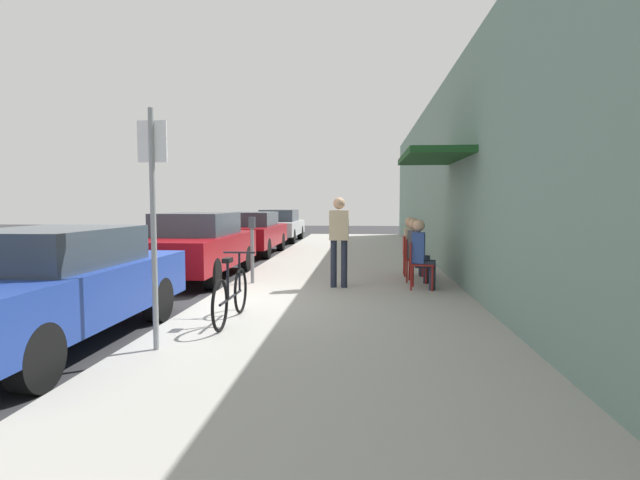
% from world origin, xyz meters
% --- Properties ---
extents(ground_plane, '(60.00, 60.00, 0.00)m').
position_xyz_m(ground_plane, '(0.00, 0.00, 0.00)').
color(ground_plane, '#2D2D30').
extents(sidewalk_slab, '(4.50, 32.00, 0.12)m').
position_xyz_m(sidewalk_slab, '(2.25, 2.00, 0.06)').
color(sidewalk_slab, '#9E9B93').
rests_on(sidewalk_slab, ground_plane).
extents(building_facade, '(1.40, 32.00, 4.56)m').
position_xyz_m(building_facade, '(4.64, 2.00, 2.28)').
color(building_facade, gray).
rests_on(building_facade, ground_plane).
extents(parked_car_0, '(1.80, 4.40, 1.41)m').
position_xyz_m(parked_car_0, '(-1.10, -2.08, 0.74)').
color(parked_car_0, navy).
rests_on(parked_car_0, ground_plane).
extents(parked_car_1, '(1.80, 4.40, 1.49)m').
position_xyz_m(parked_car_1, '(-1.10, 3.26, 0.77)').
color(parked_car_1, maroon).
rests_on(parked_car_1, ground_plane).
extents(parked_car_2, '(1.80, 4.40, 1.41)m').
position_xyz_m(parked_car_2, '(-1.10, 8.77, 0.73)').
color(parked_car_2, maroon).
rests_on(parked_car_2, ground_plane).
extents(parked_car_3, '(1.80, 4.40, 1.41)m').
position_xyz_m(parked_car_3, '(-1.10, 14.47, 0.73)').
color(parked_car_3, '#B7B7BC').
rests_on(parked_car_3, ground_plane).
extents(parking_meter, '(0.12, 0.10, 1.32)m').
position_xyz_m(parking_meter, '(0.45, 2.07, 0.89)').
color(parking_meter, slate).
rests_on(parking_meter, sidewalk_slab).
extents(street_sign, '(0.32, 0.06, 2.60)m').
position_xyz_m(street_sign, '(0.40, -2.48, 1.64)').
color(street_sign, gray).
rests_on(street_sign, sidewalk_slab).
extents(bicycle_0, '(0.46, 1.71, 0.90)m').
position_xyz_m(bicycle_0, '(0.88, -1.15, 0.48)').
color(bicycle_0, black).
rests_on(bicycle_0, sidewalk_slab).
extents(cafe_chair_0, '(0.51, 0.51, 0.87)m').
position_xyz_m(cafe_chair_0, '(3.67, 1.68, 0.62)').
color(cafe_chair_0, maroon).
rests_on(cafe_chair_0, sidewalk_slab).
extents(seated_patron_0, '(0.48, 0.42, 1.29)m').
position_xyz_m(seated_patron_0, '(3.73, 1.67, 0.82)').
color(seated_patron_0, '#232838').
rests_on(seated_patron_0, sidewalk_slab).
extents(cafe_chair_1, '(0.53, 0.53, 0.87)m').
position_xyz_m(cafe_chair_1, '(3.67, 2.50, 0.62)').
color(cafe_chair_1, maroon).
rests_on(cafe_chair_1, sidewalk_slab).
extents(seated_patron_1, '(0.49, 0.43, 1.29)m').
position_xyz_m(seated_patron_1, '(3.73, 2.48, 0.82)').
color(seated_patron_1, '#232838').
rests_on(seated_patron_1, sidewalk_slab).
extents(cafe_chair_2, '(0.45, 0.45, 0.87)m').
position_xyz_m(cafe_chair_2, '(3.67, 3.37, 0.62)').
color(cafe_chair_2, maroon).
rests_on(cafe_chair_2, sidewalk_slab).
extents(seated_patron_2, '(0.43, 0.36, 1.29)m').
position_xyz_m(seated_patron_2, '(3.73, 3.37, 0.82)').
color(seated_patron_2, '#232838').
rests_on(seated_patron_2, sidewalk_slab).
extents(pedestrian_standing, '(0.36, 0.22, 1.70)m').
position_xyz_m(pedestrian_standing, '(2.19, 1.71, 1.12)').
color(pedestrian_standing, '#232838').
rests_on(pedestrian_standing, sidewalk_slab).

